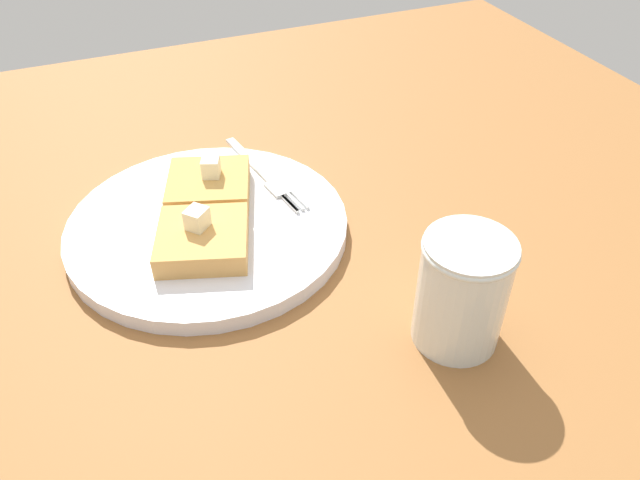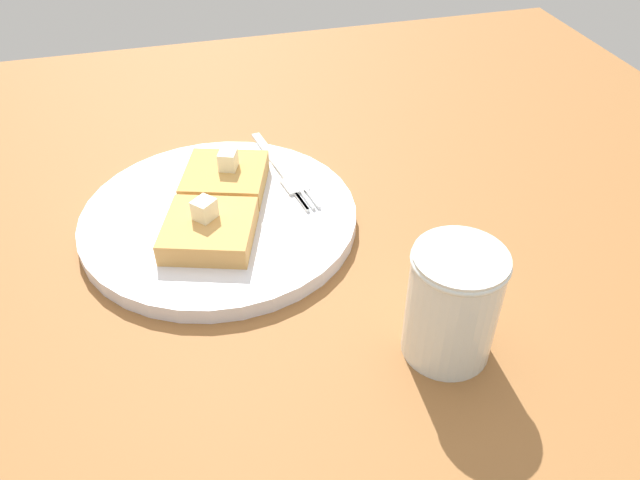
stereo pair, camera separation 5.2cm
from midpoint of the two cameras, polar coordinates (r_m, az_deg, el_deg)
name	(u,v)px [view 1 (the left image)]	position (r cm, az deg, el deg)	size (l,w,h in cm)	color
table_surface	(316,270)	(58.36, -2.93, -2.89)	(109.77, 109.77, 2.77)	#905C30
plate	(208,226)	(61.26, -12.63, 1.20)	(26.73, 26.73, 1.55)	white
toast_slice_left	(203,240)	(56.95, -13.28, -0.07)	(7.93, 7.94, 2.12)	tan
toast_slice_middle	(209,186)	(63.65, -12.48, 4.75)	(7.93, 7.94, 2.12)	tan
butter_pat_primary	(197,218)	(56.20, -13.83, 1.82)	(1.87, 1.68, 1.87)	#F5EEC4
butter_pat_secondary	(211,167)	(62.81, -12.33, 6.45)	(1.87, 1.68, 1.87)	#F2ECC4
fork	(267,177)	(65.56, -7.15, 5.63)	(16.02, 4.03, 0.36)	silver
syrup_jar	(461,295)	(48.20, 9.79, -5.10)	(7.10, 7.10, 9.58)	#5D2C08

